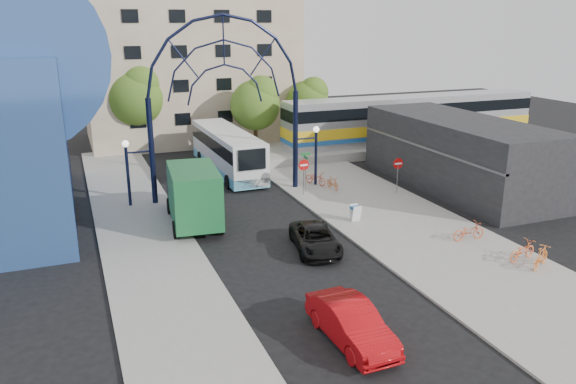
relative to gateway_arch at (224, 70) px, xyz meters
name	(u,v)px	position (x,y,z in m)	size (l,w,h in m)	color
ground	(310,278)	(0.00, -14.00, -8.56)	(120.00, 120.00, 0.00)	black
sidewalk_east	(407,227)	(8.00, -10.00, -8.50)	(8.00, 56.00, 0.12)	gray
plaza_west	(151,251)	(-6.50, -8.00, -8.50)	(5.00, 50.00, 0.12)	gray
gateway_arch	(224,70)	(0.00, 0.00, 0.00)	(13.64, 0.44, 12.10)	black
stop_sign	(304,168)	(4.80, -2.00, -6.56)	(0.80, 0.07, 2.50)	slate
do_not_enter_sign	(398,167)	(11.00, -4.00, -6.58)	(0.76, 0.07, 2.48)	slate
street_name_sign	(306,164)	(5.20, -1.40, -6.43)	(0.70, 0.70, 2.80)	slate
sandwich_board	(355,211)	(5.60, -8.02, -7.81)	(0.55, 0.61, 0.99)	white
commercial_block_east	(458,154)	(16.00, -4.00, -6.06)	(6.00, 16.00, 5.00)	black
apartment_block	(189,69)	(2.00, 20.97, -1.55)	(20.00, 12.10, 14.00)	tan
train_platform	(410,145)	(20.00, 8.00, -8.16)	(32.00, 5.00, 0.80)	gray
train_car	(412,119)	(20.00, 8.00, -5.66)	(25.10, 3.05, 4.20)	#B7B7BC
tree_north_a	(257,102)	(6.12, 11.93, -3.95)	(4.48, 4.48, 7.00)	#382314
tree_north_b	(136,95)	(-3.88, 15.93, -3.29)	(5.12, 5.12, 8.00)	#382314
tree_north_c	(309,100)	(12.12, 13.93, -4.28)	(4.16, 4.16, 6.50)	#382314
city_bus	(227,151)	(1.70, 6.20, -6.80)	(3.05, 12.26, 3.35)	silver
green_truck	(193,195)	(-3.43, -4.55, -6.76)	(3.30, 7.35, 3.60)	black
black_suv	(315,239)	(1.64, -11.00, -7.91)	(2.14, 4.65, 1.29)	black
red_sedan	(351,323)	(-0.74, -19.54, -7.78)	(1.64, 4.71, 1.55)	#AE0A0F
bike_near_a	(316,178)	(6.62, 0.00, -7.95)	(0.64, 1.84, 0.97)	#E74E2E
bike_near_b	(333,183)	(7.25, -1.51, -7.98)	(0.43, 1.53, 0.92)	orange
bike_far_a	(469,231)	(9.91, -13.00, -7.94)	(0.66, 1.90, 1.00)	#D5552A
bike_far_b	(541,257)	(10.83, -17.22, -7.89)	(0.51, 1.80, 1.08)	orange
bike_far_c	(522,251)	(10.65, -16.18, -7.94)	(0.66, 1.89, 0.99)	orange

